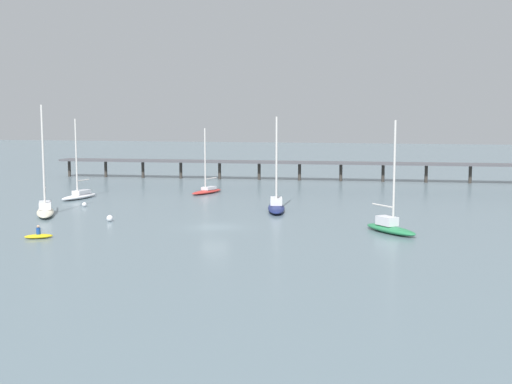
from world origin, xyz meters
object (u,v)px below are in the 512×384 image
(mooring_buoy_outer, at_px, (110,218))
(sailboat_white, at_px, (79,194))
(pier, at_px, (355,161))
(sailboat_green, at_px, (390,225))
(sailboat_navy, at_px, (276,205))
(sailboat_cream, at_px, (45,208))
(dinghy_yellow, at_px, (39,236))
(mooring_buoy_near, at_px, (84,205))
(sailboat_red, at_px, (207,189))

(mooring_buoy_outer, bearing_deg, sailboat_white, 126.90)
(pier, height_order, mooring_buoy_outer, pier)
(sailboat_green, height_order, sailboat_navy, sailboat_navy)
(pier, distance_m, sailboat_white, 44.46)
(sailboat_cream, distance_m, sailboat_white, 13.81)
(sailboat_green, bearing_deg, dinghy_yellow, -161.62)
(dinghy_yellow, bearing_deg, sailboat_cream, 118.88)
(sailboat_green, relative_size, mooring_buoy_near, 18.90)
(sailboat_green, distance_m, mooring_buoy_outer, 27.30)
(sailboat_green, height_order, sailboat_white, sailboat_white)
(sailboat_navy, height_order, sailboat_cream, sailboat_cream)
(sailboat_red, relative_size, dinghy_yellow, 3.46)
(sailboat_navy, height_order, dinghy_yellow, sailboat_navy)
(sailboat_red, height_order, dinghy_yellow, sailboat_red)
(sailboat_green, xyz_separation_m, mooring_buoy_outer, (-27.30, 0.04, -0.36))
(sailboat_navy, xyz_separation_m, mooring_buoy_near, (-22.22, -1.91, -0.41))
(sailboat_navy, xyz_separation_m, sailboat_cream, (-23.19, -8.59, 0.05))
(pier, bearing_deg, sailboat_cream, -122.94)
(sailboat_white, relative_size, mooring_buoy_outer, 15.68)
(mooring_buoy_outer, bearing_deg, dinghy_yellow, -100.99)
(pier, xyz_separation_m, sailboat_red, (-17.99, -21.48, -2.68))
(sailboat_green, bearing_deg, sailboat_navy, 139.00)
(sailboat_green, bearing_deg, mooring_buoy_outer, 179.92)
(mooring_buoy_outer, bearing_deg, sailboat_green, -0.08)
(sailboat_green, xyz_separation_m, mooring_buoy_near, (-34.91, 9.12, -0.41))
(sailboat_navy, xyz_separation_m, mooring_buoy_outer, (-14.61, -10.99, -0.36))
(sailboat_cream, height_order, mooring_buoy_near, sailboat_cream)
(sailboat_green, height_order, dinghy_yellow, sailboat_green)
(sailboat_navy, bearing_deg, sailboat_white, 169.69)
(pier, height_order, sailboat_green, sailboat_green)
(dinghy_yellow, bearing_deg, pier, 68.72)
(sailboat_green, distance_m, sailboat_white, 42.26)
(pier, relative_size, sailboat_navy, 7.95)
(sailboat_cream, distance_m, dinghy_yellow, 13.87)
(sailboat_white, relative_size, mooring_buoy_near, 18.95)
(sailboat_white, height_order, dinghy_yellow, sailboat_white)
(pier, height_order, dinghy_yellow, pier)
(sailboat_green, relative_size, dinghy_yellow, 3.96)
(dinghy_yellow, bearing_deg, sailboat_red, 83.51)
(sailboat_navy, xyz_separation_m, sailboat_white, (-26.48, 4.82, -0.05))
(sailboat_green, bearing_deg, sailboat_red, 135.04)
(pier, relative_size, mooring_buoy_outer, 127.95)
(dinghy_yellow, bearing_deg, mooring_buoy_outer, 79.01)
(mooring_buoy_outer, distance_m, mooring_buoy_near, 11.85)
(sailboat_green, distance_m, mooring_buoy_near, 36.09)
(sailboat_red, bearing_deg, mooring_buoy_outer, -94.73)
(sailboat_white, bearing_deg, sailboat_navy, -10.31)
(pier, height_order, mooring_buoy_near, pier)
(sailboat_navy, height_order, sailboat_white, sailboat_navy)
(sailboat_red, distance_m, mooring_buoy_outer, 25.24)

